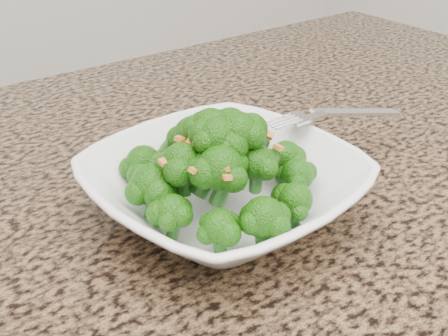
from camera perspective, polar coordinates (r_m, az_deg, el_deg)
bowl at (r=0.50m, az=-0.00°, el=-2.15°), size 0.25×0.25×0.06m
broccoli_pile at (r=0.47m, az=-0.00°, el=4.29°), size 0.20×0.20×0.07m
garlic_topping at (r=0.46m, az=-0.00°, el=8.43°), size 0.12×0.12×0.01m
fork at (r=0.56m, az=9.50°, el=5.28°), size 0.20×0.05×0.01m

